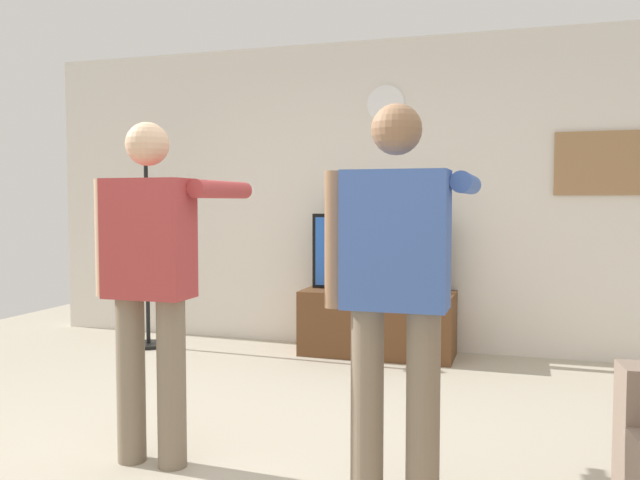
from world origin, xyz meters
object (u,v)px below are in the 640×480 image
(tv_stand, at_px, (378,323))
(person_standing_nearer_lamp, at_px, (151,272))
(television, at_px, (379,252))
(wall_clock, at_px, (386,104))
(floor_lamp, at_px, (146,190))
(person_standing_nearer_couch, at_px, (396,281))
(framed_picture, at_px, (601,163))

(tv_stand, bearing_deg, person_standing_nearer_lamp, -102.66)
(television, xyz_separation_m, person_standing_nearer_lamp, (-0.58, -2.62, 0.08))
(wall_clock, relative_size, floor_lamp, 0.17)
(television, height_order, wall_clock, wall_clock)
(floor_lamp, relative_size, person_standing_nearer_couch, 1.15)
(floor_lamp, height_order, person_standing_nearer_couch, floor_lamp)
(framed_picture, bearing_deg, person_standing_nearer_couch, -109.96)
(wall_clock, bearing_deg, tv_stand, -90.00)
(wall_clock, distance_m, person_standing_nearer_couch, 3.27)
(person_standing_nearer_couch, bearing_deg, framed_picture, 70.04)
(framed_picture, xyz_separation_m, person_standing_nearer_couch, (-1.08, -2.98, -0.63))
(person_standing_nearer_lamp, distance_m, person_standing_nearer_couch, 1.24)
(person_standing_nearer_lamp, relative_size, person_standing_nearer_couch, 0.99)
(person_standing_nearer_lamp, bearing_deg, person_standing_nearer_couch, -5.54)
(wall_clock, bearing_deg, person_standing_nearer_couch, -77.58)
(television, height_order, framed_picture, framed_picture)
(television, xyz_separation_m, person_standing_nearer_couch, (0.66, -2.73, 0.10))
(tv_stand, relative_size, framed_picture, 1.81)
(floor_lamp, bearing_deg, person_standing_nearer_lamp, -57.64)
(tv_stand, height_order, person_standing_nearer_lamp, person_standing_nearer_lamp)
(person_standing_nearer_lamp, bearing_deg, floor_lamp, 122.36)
(person_standing_nearer_lamp, height_order, person_standing_nearer_couch, person_standing_nearer_couch)
(tv_stand, xyz_separation_m, wall_clock, (-0.00, 0.29, 1.86))
(tv_stand, xyz_separation_m, floor_lamp, (-2.03, -0.28, 1.12))
(tv_stand, relative_size, wall_clock, 3.92)
(television, distance_m, person_standing_nearer_lamp, 2.68)
(framed_picture, bearing_deg, person_standing_nearer_lamp, -128.96)
(person_standing_nearer_couch, bearing_deg, floor_lamp, 138.10)
(tv_stand, xyz_separation_m, person_standing_nearer_lamp, (-0.58, -2.57, 0.68))
(tv_stand, height_order, framed_picture, framed_picture)
(framed_picture, bearing_deg, floor_lamp, -171.30)
(tv_stand, distance_m, person_standing_nearer_lamp, 2.72)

